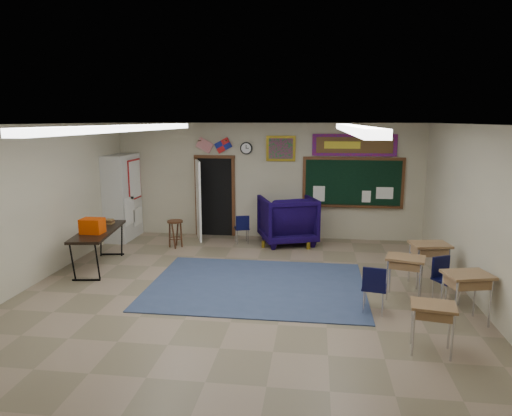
# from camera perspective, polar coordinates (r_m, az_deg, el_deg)

# --- Properties ---
(floor) EXTENTS (9.00, 9.00, 0.00)m
(floor) POSITION_cam_1_polar(r_m,az_deg,el_deg) (8.01, -2.09, -11.60)
(floor) COLOR gray
(floor) RESTS_ON ground
(back_wall) EXTENTS (8.00, 0.04, 3.00)m
(back_wall) POSITION_cam_1_polar(r_m,az_deg,el_deg) (11.96, 1.42, 3.40)
(back_wall) COLOR beige
(back_wall) RESTS_ON floor
(front_wall) EXTENTS (8.00, 0.04, 3.00)m
(front_wall) POSITION_cam_1_polar(r_m,az_deg,el_deg) (3.44, -15.26, -16.69)
(front_wall) COLOR beige
(front_wall) RESTS_ON floor
(left_wall) EXTENTS (0.04, 9.00, 3.00)m
(left_wall) POSITION_cam_1_polar(r_m,az_deg,el_deg) (9.12, -27.80, -0.26)
(left_wall) COLOR beige
(left_wall) RESTS_ON floor
(right_wall) EXTENTS (0.04, 9.00, 3.00)m
(right_wall) POSITION_cam_1_polar(r_m,az_deg,el_deg) (7.96, 27.57, -1.71)
(right_wall) COLOR beige
(right_wall) RESTS_ON floor
(ceiling) EXTENTS (8.00, 9.00, 0.04)m
(ceiling) POSITION_cam_1_polar(r_m,az_deg,el_deg) (7.40, -2.25, 10.38)
(ceiling) COLOR #BABAB5
(ceiling) RESTS_ON back_wall
(area_rug) EXTENTS (4.00, 3.00, 0.02)m
(area_rug) POSITION_cam_1_polar(r_m,az_deg,el_deg) (8.72, 0.11, -9.61)
(area_rug) COLOR #354365
(area_rug) RESTS_ON floor
(fluorescent_strips) EXTENTS (3.86, 6.00, 0.10)m
(fluorescent_strips) POSITION_cam_1_polar(r_m,az_deg,el_deg) (7.40, -2.24, 9.92)
(fluorescent_strips) COLOR white
(fluorescent_strips) RESTS_ON ceiling
(doorway) EXTENTS (1.10, 0.89, 2.16)m
(doorway) POSITION_cam_1_polar(r_m,az_deg,el_deg) (12.13, -5.74, 1.34)
(doorway) COLOR black
(doorway) RESTS_ON back_wall
(chalkboard) EXTENTS (2.55, 0.14, 1.30)m
(chalkboard) POSITION_cam_1_polar(r_m,az_deg,el_deg) (11.91, 12.00, 2.95)
(chalkboard) COLOR #552E18
(chalkboard) RESTS_ON back_wall
(bulletin_board) EXTENTS (2.10, 0.05, 0.55)m
(bulletin_board) POSITION_cam_1_polar(r_m,az_deg,el_deg) (11.82, 12.19, 7.69)
(bulletin_board) COLOR red
(bulletin_board) RESTS_ON back_wall
(framed_art_print) EXTENTS (0.75, 0.05, 0.65)m
(framed_art_print) POSITION_cam_1_polar(r_m,az_deg,el_deg) (11.82, 3.12, 7.43)
(framed_art_print) COLOR olive
(framed_art_print) RESTS_ON back_wall
(wall_clock) EXTENTS (0.32, 0.05, 0.32)m
(wall_clock) POSITION_cam_1_polar(r_m,az_deg,el_deg) (11.92, -1.23, 7.48)
(wall_clock) COLOR black
(wall_clock) RESTS_ON back_wall
(wall_flags) EXTENTS (1.16, 0.06, 0.70)m
(wall_flags) POSITION_cam_1_polar(r_m,az_deg,el_deg) (12.04, -5.29, 8.09)
(wall_flags) COLOR red
(wall_flags) RESTS_ON back_wall
(storage_cabinet) EXTENTS (0.59, 1.25, 2.20)m
(storage_cabinet) POSITION_cam_1_polar(r_m,az_deg,el_deg) (12.35, -16.31, 1.31)
(storage_cabinet) COLOR silver
(storage_cabinet) RESTS_ON floor
(wingback_armchair) EXTENTS (1.66, 1.68, 1.21)m
(wingback_armchair) POSITION_cam_1_polar(r_m,az_deg,el_deg) (11.51, 3.94, -1.45)
(wingback_armchair) COLOR black
(wingback_armchair) RESTS_ON floor
(student_chair_reading) EXTENTS (0.46, 0.46, 0.74)m
(student_chair_reading) POSITION_cam_1_polar(r_m,az_deg,el_deg) (11.52, -1.79, -2.62)
(student_chair_reading) COLOR black
(student_chair_reading) RESTS_ON floor
(student_chair_desk_a) EXTENTS (0.47, 0.47, 0.80)m
(student_chair_desk_a) POSITION_cam_1_polar(r_m,az_deg,el_deg) (7.70, 14.55, -9.72)
(student_chair_desk_a) COLOR black
(student_chair_desk_a) RESTS_ON floor
(student_chair_desk_b) EXTENTS (0.53, 0.53, 0.79)m
(student_chair_desk_b) POSITION_cam_1_polar(r_m,az_deg,el_deg) (8.44, 22.77, -8.45)
(student_chair_desk_b) COLOR black
(student_chair_desk_b) RESTS_ON floor
(student_desk_front_left) EXTENTS (0.74, 0.63, 0.76)m
(student_desk_front_left) POSITION_cam_1_polar(r_m,az_deg,el_deg) (8.39, 18.09, -8.01)
(student_desk_front_left) COLOR #9E7349
(student_desk_front_left) RESTS_ON floor
(student_desk_front_right) EXTENTS (0.76, 0.62, 0.82)m
(student_desk_front_right) POSITION_cam_1_polar(r_m,az_deg,el_deg) (9.19, 20.79, -6.32)
(student_desk_front_right) COLOR #9E7349
(student_desk_front_right) RESTS_ON floor
(student_desk_back_left) EXTENTS (0.63, 0.51, 0.69)m
(student_desk_back_left) POSITION_cam_1_polar(r_m,az_deg,el_deg) (6.69, 21.14, -13.55)
(student_desk_back_left) COLOR #9E7349
(student_desk_back_left) RESTS_ON floor
(student_desk_back_right) EXTENTS (0.77, 0.65, 0.80)m
(student_desk_back_right) POSITION_cam_1_polar(r_m,az_deg,el_deg) (7.77, 24.78, -9.88)
(student_desk_back_right) COLOR #9E7349
(student_desk_back_right) RESTS_ON floor
(folding_table) EXTENTS (0.93, 2.03, 1.11)m
(folding_table) POSITION_cam_1_polar(r_m,az_deg,el_deg) (10.19, -19.03, -4.63)
(folding_table) COLOR black
(folding_table) RESTS_ON floor
(wooden_stool) EXTENTS (0.38, 0.38, 0.67)m
(wooden_stool) POSITION_cam_1_polar(r_m,az_deg,el_deg) (11.32, -10.04, -3.15)
(wooden_stool) COLOR #4C2C16
(wooden_stool) RESTS_ON floor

